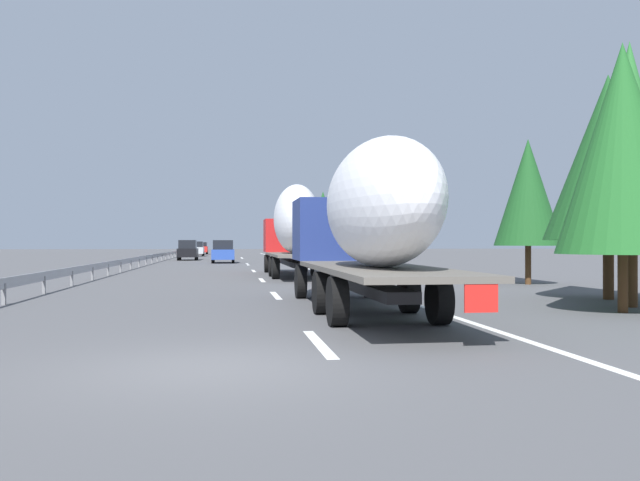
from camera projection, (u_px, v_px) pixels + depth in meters
ground_plane at (225, 266)px, 48.89m from camera, size 260.00×260.00×0.00m
lane_stripe_0 at (319, 343)px, 11.49m from camera, size 3.20×0.20×0.01m
lane_stripe_1 at (276, 295)px, 21.89m from camera, size 3.20×0.20×0.01m
lane_stripe_2 at (262, 280)px, 30.81m from camera, size 3.20×0.20×0.01m
lane_stripe_3 at (254, 271)px, 40.69m from camera, size 3.20×0.20×0.01m
lane_stripe_4 at (247, 264)px, 54.58m from camera, size 3.20×0.20×0.01m
lane_stripe_5 at (248, 265)px, 52.07m from camera, size 3.20×0.20×0.01m
lane_stripe_6 at (242, 258)px, 76.71m from camera, size 3.20×0.20×0.01m
lane_stripe_7 at (242, 258)px, 73.19m from camera, size 3.20×0.20×0.01m
edge_line_right at (292, 264)px, 54.59m from camera, size 110.00×0.20×0.01m
truck_lead at (294, 227)px, 34.21m from camera, size 12.85×2.55×4.62m
truck_trailing at (367, 219)px, 16.17m from camera, size 12.94×2.55×4.04m
car_black_suv at (188, 250)px, 65.49m from camera, size 4.17×1.89×1.98m
car_blue_sedan at (223, 252)px, 56.64m from camera, size 4.24×1.91×1.94m
car_silver_hatch at (197, 249)px, 84.61m from camera, size 4.31×1.72×1.88m
car_red_compact at (202, 248)px, 98.71m from camera, size 4.06×1.80×1.79m
road_sign at (315, 237)px, 49.51m from camera, size 0.10×0.90×3.17m
tree_0 at (334, 216)px, 70.43m from camera, size 2.44×2.44×7.22m
tree_1 at (323, 218)px, 75.41m from camera, size 3.86×3.86×7.55m
tree_2 at (623, 148)px, 16.58m from camera, size 3.27×3.27×6.76m
tree_3 at (608, 157)px, 20.40m from camera, size 3.88×3.88×6.92m
tree_4 at (528, 192)px, 27.72m from camera, size 2.81×2.81×6.08m
tree_5 at (630, 139)px, 18.02m from camera, size 2.53×2.53×7.23m
guardrail_median at (146, 258)px, 51.03m from camera, size 94.00×0.10×0.76m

